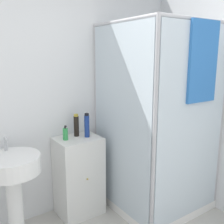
% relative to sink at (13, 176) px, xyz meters
% --- Properties ---
extents(wall_back, '(6.40, 0.06, 2.50)m').
position_rel_sink_xyz_m(wall_back, '(0.33, 0.33, 0.59)').
color(wall_back, silver).
rests_on(wall_back, ground_plane).
extents(shower_enclosure, '(0.99, 1.02, 2.02)m').
position_rel_sink_xyz_m(shower_enclosure, '(1.45, -0.28, -0.12)').
color(shower_enclosure, white).
rests_on(shower_enclosure, ground_plane).
extents(vanity_cabinet, '(0.46, 0.39, 0.85)m').
position_rel_sink_xyz_m(vanity_cabinet, '(0.69, 0.11, -0.23)').
color(vanity_cabinet, silver).
rests_on(vanity_cabinet, ground_plane).
extents(sink, '(0.49, 0.49, 0.97)m').
position_rel_sink_xyz_m(sink, '(0.00, 0.00, 0.00)').
color(sink, white).
rests_on(sink, ground_plane).
extents(soap_dispenser, '(0.05, 0.05, 0.15)m').
position_rel_sink_xyz_m(soap_dispenser, '(0.57, 0.12, 0.26)').
color(soap_dispenser, green).
rests_on(soap_dispenser, vanity_cabinet).
extents(shampoo_bottle_tall_black, '(0.05, 0.05, 0.24)m').
position_rel_sink_xyz_m(shampoo_bottle_tall_black, '(0.72, 0.18, 0.31)').
color(shampoo_bottle_tall_black, black).
rests_on(shampoo_bottle_tall_black, vanity_cabinet).
extents(shampoo_bottle_blue, '(0.05, 0.05, 0.25)m').
position_rel_sink_xyz_m(shampoo_bottle_blue, '(0.79, 0.09, 0.32)').
color(shampoo_bottle_blue, navy).
rests_on(shampoo_bottle_blue, vanity_cabinet).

